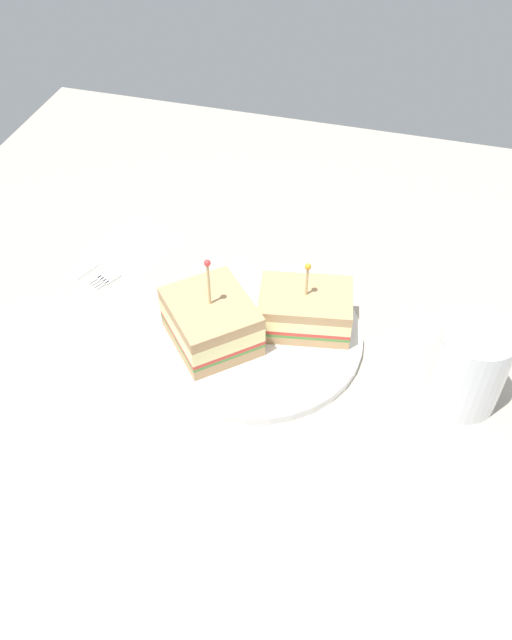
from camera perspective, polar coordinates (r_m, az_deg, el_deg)
ground_plane at (r=77.22cm, az=0.00°, el=-2.14°), size 101.42×101.42×2.00cm
plate at (r=76.10cm, az=0.00°, el=-1.35°), size 24.26×24.26×1.09cm
sandwich_half_front at (r=73.12cm, az=-3.84°, el=-0.14°), size 12.81×12.72×11.55cm
sandwich_half_back at (r=75.16cm, az=4.20°, el=0.92°), size 8.75×11.37×9.02cm
drink_glass at (r=71.07cm, az=17.68°, el=-4.10°), size 7.43×7.43×9.84cm
napkin at (r=90.08cm, az=-10.27°, el=6.16°), size 12.88×12.28×0.15cm
fork at (r=87.05cm, az=-11.35°, el=4.45°), size 11.78×6.51×0.35cm
knife at (r=89.56cm, az=-12.70°, el=5.54°), size 12.44×5.72×0.35cm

